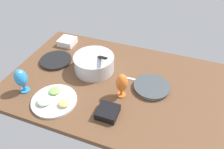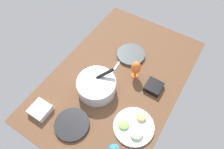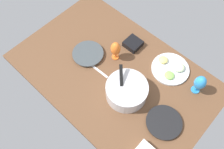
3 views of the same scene
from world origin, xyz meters
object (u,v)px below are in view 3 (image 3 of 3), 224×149
at_px(dinner_plate_right, 88,54).
at_px(hurricane_glass_orange, 116,49).
at_px(mixing_bowl, 127,90).
at_px(square_bowl_black, 133,43).
at_px(dinner_plate_left, 164,122).
at_px(fruit_platter, 171,68).
at_px(hurricane_glass_blue, 200,83).

distance_m(dinner_plate_right, hurricane_glass_orange, 0.25).
xyz_separation_m(mixing_bowl, square_bowl_black, (0.26, -0.39, -0.04)).
bearing_deg(hurricane_glass_orange, dinner_plate_left, 164.08).
distance_m(mixing_bowl, hurricane_glass_orange, 0.35).
height_order(mixing_bowl, square_bowl_black, mixing_bowl).
relative_size(dinner_plate_right, mixing_bowl, 0.83).
bearing_deg(fruit_platter, square_bowl_black, 3.73).
bearing_deg(hurricane_glass_blue, mixing_bowl, 46.85).
xyz_separation_m(hurricane_glass_blue, hurricane_glass_orange, (0.66, 0.20, -0.00)).
height_order(hurricane_glass_blue, hurricane_glass_orange, hurricane_glass_blue).
bearing_deg(square_bowl_black, mixing_bowl, 124.28).
xyz_separation_m(dinner_plate_left, dinner_plate_right, (0.82, -0.04, 0.00)).
relative_size(mixing_bowl, fruit_platter, 1.03).
bearing_deg(square_bowl_black, hurricane_glass_blue, -179.69).
bearing_deg(dinner_plate_left, dinner_plate_right, -2.91).
xyz_separation_m(dinner_plate_right, mixing_bowl, (-0.47, 0.06, 0.05)).
relative_size(dinner_plate_right, hurricane_glass_blue, 1.38).
height_order(dinner_plate_left, hurricane_glass_orange, hurricane_glass_orange).
height_order(mixing_bowl, fruit_platter, mixing_bowl).
bearing_deg(dinner_plate_left, hurricane_glass_orange, -15.92).
bearing_deg(fruit_platter, mixing_bowl, 74.32).
bearing_deg(hurricane_glass_orange, fruit_platter, -152.01).
bearing_deg(dinner_plate_right, square_bowl_black, -122.34).
bearing_deg(hurricane_glass_blue, dinner_plate_right, 21.75).
distance_m(fruit_platter, square_bowl_black, 0.38).
xyz_separation_m(mixing_bowl, hurricane_glass_blue, (-0.37, -0.39, 0.05)).
relative_size(dinner_plate_left, fruit_platter, 0.86).
height_order(dinner_plate_right, hurricane_glass_blue, hurricane_glass_blue).
bearing_deg(hurricane_glass_orange, square_bowl_black, -98.24).
bearing_deg(hurricane_glass_blue, dinner_plate_left, 87.01).
relative_size(fruit_platter, hurricane_glass_blue, 1.61).
bearing_deg(fruit_platter, dinner_plate_right, 31.17).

